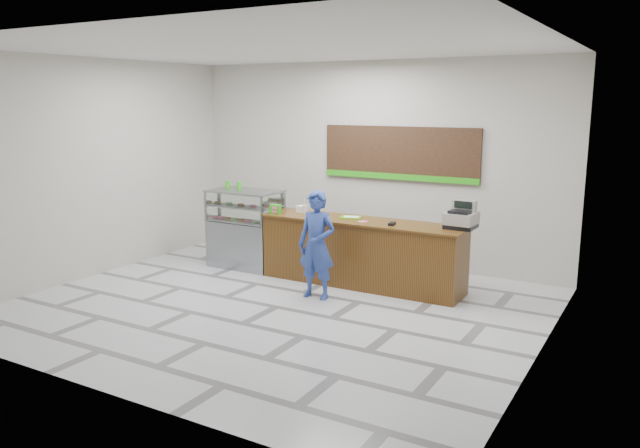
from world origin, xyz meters
The scene contains 16 objects.
floor centered at (0.00, 0.00, 0.00)m, with size 7.00×7.00×0.00m, color silver.
back_wall centered at (0.00, 3.00, 1.75)m, with size 7.00×7.00×0.00m, color beige.
ceiling centered at (0.00, 0.00, 3.50)m, with size 7.00×7.00×0.00m, color silver.
sales_counter centered at (0.55, 1.55, 0.52)m, with size 3.26×0.76×1.03m.
display_case centered at (-1.67, 1.55, 0.68)m, with size 1.22×0.72×1.33m.
menu_board centered at (0.55, 2.96, 1.93)m, with size 2.80×0.06×0.90m.
cash_register centered at (2.05, 1.72, 1.18)m, with size 0.43×0.45×0.39m.
card_terminal centered at (1.10, 1.42, 1.05)m, with size 0.08×0.16×0.04m, color black.
serving_tray centered at (0.32, 1.63, 1.04)m, with size 0.37×0.32×0.02m.
napkin_box centered at (-0.61, 1.67, 1.08)m, with size 0.13×0.13×0.11m, color white.
straw_cup centered at (-0.53, 1.64, 1.09)m, with size 0.09×0.09×0.13m, color silver.
promo_box centered at (-0.91, 1.35, 1.10)m, with size 0.17×0.11×0.15m, color green.
donut_decal centered at (0.61, 1.45, 1.03)m, with size 0.15×0.15×0.00m, color #EB6987.
green_cup_left centered at (-2.12, 1.66, 1.39)m, with size 0.08×0.08×0.12m, color green.
green_cup_right centered at (-1.86, 1.66, 1.39)m, with size 0.08×0.08×0.13m, color green.
customer centered at (0.27, 0.66, 0.79)m, with size 0.57×0.38×1.58m, color #2D469A.
Camera 1 is at (4.68, -6.88, 2.84)m, focal length 35.00 mm.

